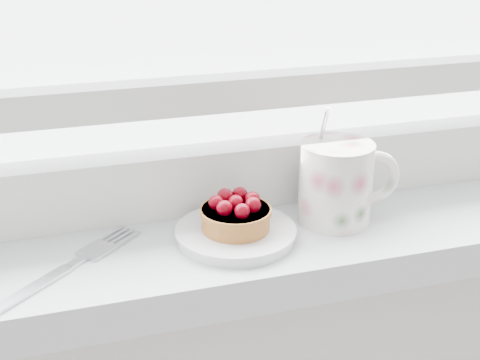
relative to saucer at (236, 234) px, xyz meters
name	(u,v)px	position (x,y,z in m)	size (l,w,h in m)	color
saucer	(236,234)	(0.00, 0.00, 0.00)	(0.12, 0.12, 0.01)	silver
raspberry_tart	(236,214)	(0.00, 0.00, 0.02)	(0.07, 0.07, 0.04)	#945520
floral_mug	(338,181)	(0.12, 0.01, 0.04)	(0.11, 0.08, 0.13)	silver
fork	(54,276)	(-0.18, -0.02, 0.00)	(0.18, 0.16, 0.00)	silver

